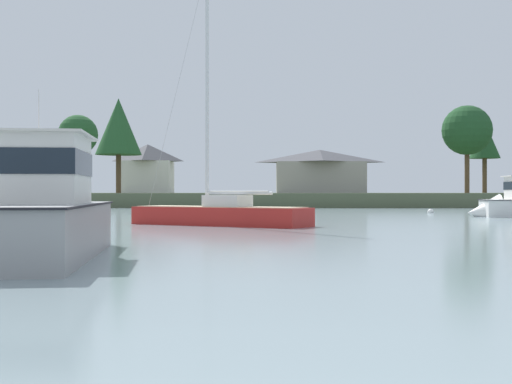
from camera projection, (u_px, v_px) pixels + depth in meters
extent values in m
cube|color=#4C563D|center=(204.00, 198.00, 100.33)|extent=(242.20, 53.29, 1.59)
cube|color=gray|center=(37.00, 246.00, 17.62)|extent=(3.88, 9.01, 2.16)
cone|color=gray|center=(65.00, 235.00, 21.96)|extent=(2.84, 2.74, 2.56)
cube|color=black|center=(37.00, 205.00, 17.62)|extent=(4.02, 9.20, 0.05)
cube|color=silver|center=(39.00, 170.00, 17.90)|extent=(2.63, 3.36, 1.73)
cube|color=#19232D|center=(39.00, 163.00, 17.90)|extent=(2.69, 3.42, 0.62)
cube|color=beige|center=(39.00, 135.00, 17.90)|extent=(3.04, 3.77, 0.06)
cylinder|color=silver|center=(39.00, 112.00, 17.90)|extent=(0.03, 0.03, 1.17)
cone|color=white|center=(483.00, 213.00, 47.61)|extent=(2.33, 2.75, 2.60)
cube|color=#B2231E|center=(219.00, 223.00, 35.32)|extent=(9.55, 6.87, 1.57)
cube|color=#CCB78E|center=(219.00, 207.00, 35.32)|extent=(8.91, 6.34, 0.04)
cube|color=silver|center=(227.00, 201.00, 35.07)|extent=(2.60, 2.38, 0.58)
cylinder|color=silver|center=(207.00, 85.00, 35.72)|extent=(0.19, 0.19, 12.53)
cylinder|color=silver|center=(239.00, 193.00, 34.73)|extent=(3.42, 2.05, 0.15)
cylinder|color=silver|center=(239.00, 192.00, 34.73)|extent=(3.08, 1.85, 0.14)
cylinder|color=#999999|center=(177.00, 88.00, 36.70)|extent=(3.37, 1.94, 12.48)
sphere|color=white|center=(431.00, 212.00, 55.80)|extent=(0.51, 0.51, 0.51)
torus|color=#333338|center=(431.00, 208.00, 55.80)|extent=(0.12, 0.12, 0.02)
sphere|color=yellow|center=(86.00, 215.00, 49.92)|extent=(0.36, 0.36, 0.36)
torus|color=#333338|center=(86.00, 212.00, 49.92)|extent=(0.12, 0.12, 0.02)
cylinder|color=brown|center=(78.00, 168.00, 98.46)|extent=(0.71, 0.71, 7.04)
sphere|color=#235128|center=(78.00, 135.00, 98.46)|extent=(5.62, 5.62, 5.62)
cylinder|color=brown|center=(467.00, 167.00, 86.83)|extent=(0.60, 0.60, 6.48)
sphere|color=#1E4723|center=(467.00, 130.00, 86.83)|extent=(6.23, 6.23, 6.23)
cylinder|color=brown|center=(485.00, 165.00, 100.10)|extent=(0.65, 0.65, 8.08)
cone|color=#1E4723|center=(485.00, 140.00, 100.10)|extent=(4.43, 4.43, 5.42)
cylinder|color=brown|center=(119.00, 162.00, 87.91)|extent=(0.65, 0.65, 8.00)
cone|color=#235128|center=(119.00, 126.00, 87.91)|extent=(5.86, 5.86, 7.16)
cube|color=#9E998E|center=(320.00, 178.00, 94.87)|extent=(11.85, 7.55, 4.19)
pyramid|color=#47474C|center=(320.00, 156.00, 94.87)|extent=(12.79, 8.16, 1.72)
cube|color=silver|center=(148.00, 177.00, 109.34)|extent=(7.54, 6.63, 4.99)
pyramid|color=#47474C|center=(148.00, 153.00, 109.35)|extent=(8.14, 7.16, 2.68)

